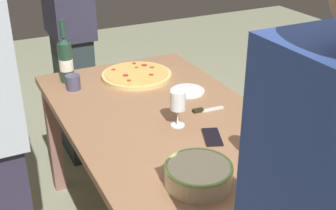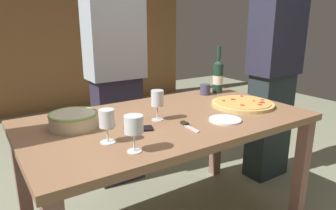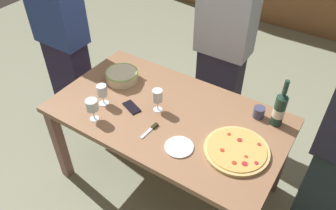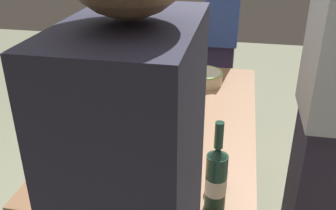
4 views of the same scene
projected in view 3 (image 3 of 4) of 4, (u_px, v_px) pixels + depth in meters
ground_plane at (168, 180)px, 2.75m from camera, size 8.00×8.00×0.00m
dining_table at (168, 123)px, 2.32m from camera, size 1.60×0.90×0.75m
pizza at (237, 150)px, 1.99m from camera, size 0.40×0.40×0.03m
serving_bowl at (122, 75)px, 2.52m from camera, size 0.25×0.25×0.08m
wine_bottle at (280, 109)px, 2.10m from camera, size 0.08×0.08×0.35m
wine_glass_near_pizza at (102, 91)px, 2.27m from camera, size 0.07×0.07×0.16m
wine_glass_by_bottle at (157, 97)px, 2.21m from camera, size 0.07×0.07×0.17m
wine_glass_far_left at (92, 106)px, 2.14m from camera, size 0.08×0.08×0.16m
cup_amber at (259, 112)px, 2.21m from camera, size 0.08×0.08×0.08m
side_plate at (179, 147)px, 2.02m from camera, size 0.18×0.18×0.01m
cell_phone at (132, 107)px, 2.30m from camera, size 0.16×0.12×0.01m
pizza_knife at (151, 129)px, 2.14m from camera, size 0.03×0.16×0.02m
person_host at (62, 38)px, 2.80m from camera, size 0.43×0.24×1.70m
person_guest_right at (223, 48)px, 2.65m from camera, size 0.42×0.24×1.73m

